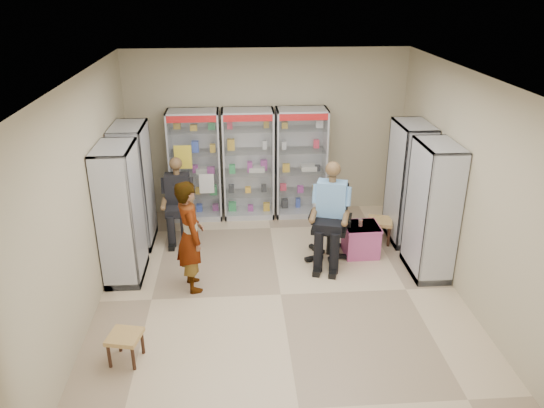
{
  "coord_description": "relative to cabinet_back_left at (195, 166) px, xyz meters",
  "views": [
    {
      "loc": [
        -0.58,
        -6.31,
        4.09
      ],
      "look_at": [
        -0.07,
        0.7,
        1.09
      ],
      "focal_mm": 35.0,
      "sensor_mm": 36.0,
      "label": 1
    }
  ],
  "objects": [
    {
      "name": "cabinet_right_near",
      "position": [
        3.53,
        -2.23,
        0.0
      ],
      "size": [
        0.9,
        0.5,
        2.0
      ],
      "primitive_type": "cube",
      "rotation": [
        0.0,
        0.0,
        1.57
      ],
      "color": "#A9ADB1",
      "rests_on": "floor"
    },
    {
      "name": "cabinet_back_mid",
      "position": [
        0.95,
        0.0,
        0.0
      ],
      "size": [
        0.9,
        0.5,
        2.0
      ],
      "primitive_type": "cube",
      "color": "#B5B8BC",
      "rests_on": "floor"
    },
    {
      "name": "seated_shopkeeper",
      "position": [
        2.15,
        -1.77,
        -0.24
      ],
      "size": [
        0.68,
        0.81,
        1.52
      ],
      "primitive_type": null,
      "rotation": [
        0.0,
        0.0,
        -0.3
      ],
      "color": "#649EC7",
      "rests_on": "floor"
    },
    {
      "name": "cabinet_back_right",
      "position": [
        1.9,
        0.0,
        0.0
      ],
      "size": [
        0.9,
        0.5,
        2.0
      ],
      "primitive_type": "cube",
      "color": "#B6B7BE",
      "rests_on": "floor"
    },
    {
      "name": "seated_customer",
      "position": [
        -0.25,
        -0.78,
        -0.33
      ],
      "size": [
        0.44,
        0.6,
        1.34
      ],
      "primitive_type": null,
      "color": "black",
      "rests_on": "floor"
    },
    {
      "name": "standing_man",
      "position": [
        0.07,
        -2.43,
        -0.19
      ],
      "size": [
        0.54,
        0.68,
        1.62
      ],
      "primitive_type": "imported",
      "rotation": [
        0.0,
        0.0,
        1.86
      ],
      "color": "#97979A",
      "rests_on": "floor"
    },
    {
      "name": "floor",
      "position": [
        1.3,
        -2.73,
        -1.0
      ],
      "size": [
        6.0,
        6.0,
        0.0
      ],
      "primitive_type": "plane",
      "color": "#C6AE89",
      "rests_on": "ground"
    },
    {
      "name": "pink_trunk",
      "position": [
        2.68,
        -1.63,
        -0.75
      ],
      "size": [
        0.53,
        0.51,
        0.5
      ],
      "primitive_type": "cube",
      "rotation": [
        0.0,
        0.0,
        0.02
      ],
      "color": "#AF4687",
      "rests_on": "floor"
    },
    {
      "name": "tea_glass",
      "position": [
        2.65,
        -1.64,
        -0.44
      ],
      "size": [
        0.07,
        0.07,
        0.11
      ],
      "primitive_type": "cylinder",
      "color": "#551807",
      "rests_on": "pink_trunk"
    },
    {
      "name": "room_shell",
      "position": [
        1.3,
        -2.73,
        0.97
      ],
      "size": [
        5.02,
        6.02,
        3.01
      ],
      "color": "tan",
      "rests_on": "ground"
    },
    {
      "name": "cabinet_back_left",
      "position": [
        0.0,
        0.0,
        0.0
      ],
      "size": [
        0.9,
        0.5,
        2.0
      ],
      "primitive_type": "cube",
      "color": "#B6B8BE",
      "rests_on": "floor"
    },
    {
      "name": "cabinet_left_near",
      "position": [
        -0.93,
        -2.03,
        0.0
      ],
      "size": [
        0.9,
        0.5,
        2.0
      ],
      "primitive_type": "cube",
      "rotation": [
        0.0,
        0.0,
        -1.57
      ],
      "color": "#A3A6AA",
      "rests_on": "floor"
    },
    {
      "name": "cabinet_right_far",
      "position": [
        3.53,
        -1.13,
        0.0
      ],
      "size": [
        0.9,
        0.5,
        2.0
      ],
      "primitive_type": "cube",
      "rotation": [
        0.0,
        0.0,
        1.57
      ],
      "color": "silver",
      "rests_on": "floor"
    },
    {
      "name": "wooden_chair",
      "position": [
        -0.25,
        -0.73,
        -0.53
      ],
      "size": [
        0.42,
        0.42,
        0.94
      ],
      "primitive_type": "cube",
      "color": "#302113",
      "rests_on": "floor"
    },
    {
      "name": "office_chair",
      "position": [
        2.15,
        -1.72,
        -0.4
      ],
      "size": [
        0.81,
        0.81,
        1.2
      ],
      "primitive_type": "cube",
      "rotation": [
        0.0,
        0.0,
        -0.3
      ],
      "color": "black",
      "rests_on": "floor"
    },
    {
      "name": "woven_stool_b",
      "position": [
        -0.6,
        -3.98,
        -0.82
      ],
      "size": [
        0.42,
        0.42,
        0.36
      ],
      "primitive_type": "cube",
      "rotation": [
        0.0,
        0.0,
        -0.22
      ],
      "color": "olive",
      "rests_on": "floor"
    },
    {
      "name": "woven_stool_a",
      "position": [
        3.09,
        -1.21,
        -0.8
      ],
      "size": [
        0.49,
        0.49,
        0.39
      ],
      "primitive_type": "cube",
      "rotation": [
        0.0,
        0.0,
        -0.27
      ],
      "color": "tan",
      "rests_on": "floor"
    },
    {
      "name": "cabinet_left_far",
      "position": [
        -0.93,
        -0.93,
        0.0
      ],
      "size": [
        0.9,
        0.5,
        2.0
      ],
      "primitive_type": "cube",
      "rotation": [
        0.0,
        0.0,
        -1.57
      ],
      "color": "#ABADB2",
      "rests_on": "floor"
    }
  ]
}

